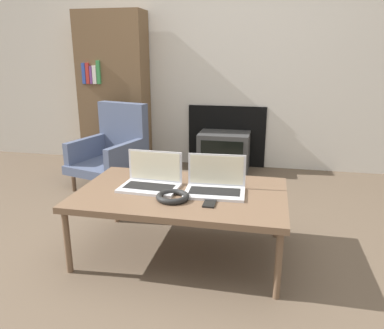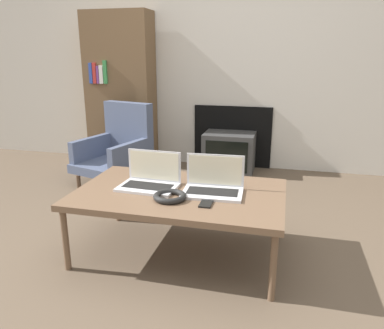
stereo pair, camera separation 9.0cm
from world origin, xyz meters
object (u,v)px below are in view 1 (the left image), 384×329
laptop_left (151,180)px  armchair (114,148)px  phone (210,203)px  tv (224,152)px  laptop_right (215,184)px  headphones (173,197)px

laptop_left → armchair: size_ratio=0.48×
phone → tv: size_ratio=0.26×
phone → armchair: 1.78m
laptop_right → phone: laptop_right is taller
phone → tv: bearing=94.8°
laptop_right → headphones: laptop_right is taller
tv → armchair: 1.12m
armchair → laptop_right: bearing=-30.1°
headphones → phone: bearing=-3.5°
laptop_left → armchair: (-0.76, 1.17, -0.13)m
laptop_left → headphones: laptop_left is taller
phone → laptop_left: bearing=154.7°
laptop_left → phone: 0.43m
laptop_right → armchair: 1.65m
laptop_left → phone: size_ratio=2.69×
laptop_left → laptop_right: same height
laptop_left → laptop_right: size_ratio=1.00×
headphones → laptop_left: bearing=136.1°
headphones → phone: (0.21, -0.01, -0.01)m
laptop_left → tv: (0.23, 1.70, -0.25)m
armchair → tv: bearing=43.5°
phone → armchair: armchair is taller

